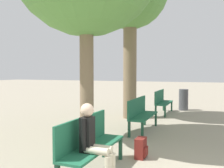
% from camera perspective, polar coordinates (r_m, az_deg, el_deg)
% --- Properties ---
extents(bench_row_0, '(0.45, 1.72, 0.96)m').
position_cam_1_polar(bench_row_0, '(4.37, -5.32, -12.79)').
color(bench_row_0, '#1E6042').
rests_on(bench_row_0, ground_plane).
extents(bench_row_1, '(0.45, 1.72, 0.96)m').
position_cam_1_polar(bench_row_1, '(7.35, 6.54, -6.39)').
color(bench_row_1, '#1E6042').
rests_on(bench_row_1, ground_plane).
extents(bench_row_2, '(0.45, 1.72, 0.96)m').
position_cam_1_polar(bench_row_2, '(10.50, 11.34, -3.65)').
color(bench_row_2, '#1E6042').
rests_on(bench_row_2, ground_plane).
extents(person_seated, '(0.55, 0.31, 1.23)m').
position_cam_1_polar(person_seated, '(4.00, -4.20, -12.62)').
color(person_seated, beige).
rests_on(person_seated, ground_plane).
extents(backpack, '(0.21, 0.31, 0.40)m').
position_cam_1_polar(backpack, '(5.19, 6.65, -14.35)').
color(backpack, maroon).
rests_on(backpack, ground_plane).
extents(trash_bin, '(0.41, 0.41, 0.95)m').
position_cam_1_polar(trash_bin, '(11.66, 16.02, -3.46)').
color(trash_bin, '#4C4C51').
rests_on(trash_bin, ground_plane).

